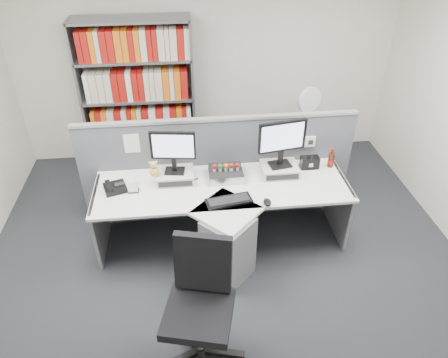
{
  "coord_description": "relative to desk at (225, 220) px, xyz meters",
  "views": [
    {
      "loc": [
        -0.36,
        -2.59,
        3.19
      ],
      "look_at": [
        0.0,
        0.65,
        0.92
      ],
      "focal_mm": 33.25,
      "sensor_mm": 36.0,
      "label": 1
    }
  ],
  "objects": [
    {
      "name": "ground",
      "position": [
        0.0,
        -0.6,
        -0.46
      ],
      "size": [
        5.5,
        5.5,
        0.0
      ],
      "primitive_type": "plane",
      "color": "#2E3137",
      "rests_on": "ground"
    },
    {
      "name": "room_shell",
      "position": [
        0.0,
        -0.6,
        1.33
      ],
      "size": [
        5.04,
        5.54,
        2.72
      ],
      "color": "silver",
      "rests_on": "ground"
    },
    {
      "name": "partition",
      "position": [
        0.0,
        0.65,
        0.19
      ],
      "size": [
        3.0,
        0.08,
        1.27
      ],
      "color": "#595B65",
      "rests_on": "ground"
    },
    {
      "name": "desk",
      "position": [
        0.0,
        0.0,
        0.0
      ],
      "size": [
        2.6,
        1.2,
        0.72
      ],
      "color": "white",
      "rests_on": "ground"
    },
    {
      "name": "monitor_riser_left",
      "position": [
        -0.47,
        0.38,
        0.31
      ],
      "size": [
        0.38,
        0.31,
        0.1
      ],
      "color": "beige",
      "rests_on": "desk"
    },
    {
      "name": "monitor_riser_right",
      "position": [
        0.63,
        0.38,
        0.31
      ],
      "size": [
        0.38,
        0.31,
        0.1
      ],
      "color": "beige",
      "rests_on": "desk"
    },
    {
      "name": "monitor_left",
      "position": [
        -0.47,
        0.38,
        0.64
      ],
      "size": [
        0.45,
        0.17,
        0.46
      ],
      "color": "black",
      "rests_on": "monitor_riser_left"
    },
    {
      "name": "monitor_right",
      "position": [
        0.63,
        0.38,
        0.67
      ],
      "size": [
        0.5,
        0.2,
        0.51
      ],
      "color": "black",
      "rests_on": "monitor_riser_right"
    },
    {
      "name": "desktop_pc",
      "position": [
        0.05,
        0.37,
        0.31
      ],
      "size": [
        0.35,
        0.31,
        0.09
      ],
      "color": "black",
      "rests_on": "desk"
    },
    {
      "name": "figurines",
      "position": [
        0.06,
        0.36,
        0.41
      ],
      "size": [
        0.29,
        0.05,
        0.09
      ],
      "color": "beige",
      "rests_on": "desktop_pc"
    },
    {
      "name": "keyboard",
      "position": [
        0.03,
        -0.05,
        0.28
      ],
      "size": [
        0.47,
        0.24,
        0.03
      ],
      "color": "black",
      "rests_on": "desk"
    },
    {
      "name": "mouse",
      "position": [
        0.4,
        -0.12,
        0.29
      ],
      "size": [
        0.07,
        0.12,
        0.04
      ],
      "primitive_type": "ellipsoid",
      "color": "black",
      "rests_on": "desk"
    },
    {
      "name": "desk_phone",
      "position": [
        -1.08,
        0.26,
        0.3
      ],
      "size": [
        0.26,
        0.25,
        0.09
      ],
      "color": "black",
      "rests_on": "desk"
    },
    {
      "name": "desk_calendar",
      "position": [
        -0.89,
        0.22,
        0.32
      ],
      "size": [
        0.11,
        0.08,
        0.13
      ],
      "color": "black",
      "rests_on": "desk"
    },
    {
      "name": "plush_toy",
      "position": [
        -0.68,
        0.33,
        0.44
      ],
      "size": [
        0.1,
        0.1,
        0.17
      ],
      "color": "gold",
      "rests_on": "monitor_riser_left"
    },
    {
      "name": "speaker",
      "position": [
        0.97,
        0.46,
        0.33
      ],
      "size": [
        0.19,
        0.11,
        0.13
      ],
      "primitive_type": "cube",
      "color": "black",
      "rests_on": "desk"
    },
    {
      "name": "cola_bottle",
      "position": [
        1.21,
        0.45,
        0.35
      ],
      "size": [
        0.07,
        0.07,
        0.22
      ],
      "color": "#3F190A",
      "rests_on": "desk"
    },
    {
      "name": "shelving_unit",
      "position": [
        -0.9,
        1.85,
        0.52
      ],
      "size": [
        1.41,
        0.4,
        2.0
      ],
      "color": "slate",
      "rests_on": "ground"
    },
    {
      "name": "filing_cabinet",
      "position": [
        1.2,
        1.4,
        -0.11
      ],
      "size": [
        0.45,
        0.61,
        0.7
      ],
      "color": "slate",
      "rests_on": "ground"
    },
    {
      "name": "desk_fan",
      "position": [
        1.2,
        1.4,
        0.59
      ],
      "size": [
        0.32,
        0.21,
        0.55
      ],
      "color": "white",
      "rests_on": "filing_cabinet"
    },
    {
      "name": "office_chair",
      "position": [
        -0.31,
        -1.08,
        0.12
      ],
      "size": [
        0.72,
        0.71,
        1.08
      ],
      "color": "silver",
      "rests_on": "ground"
    }
  ]
}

